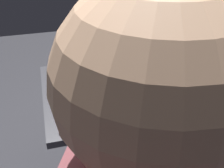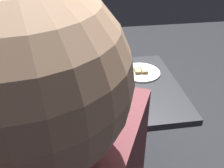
{
  "view_description": "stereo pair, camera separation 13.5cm",
  "coord_description": "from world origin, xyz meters",
  "px_view_note": "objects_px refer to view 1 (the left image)",
  "views": [
    {
      "loc": [
        -1.17,
        0.32,
        1.57
      ],
      "look_at": [
        0.0,
        0.0,
        0.79
      ],
      "focal_mm": 41.64,
      "sensor_mm": 36.0,
      "label": 1
    },
    {
      "loc": [
        -1.19,
        0.18,
        1.57
      ],
      "look_at": [
        0.0,
        0.0,
        0.79
      ],
      "focal_mm": 41.64,
      "sensor_mm": 36.0,
      "label": 2
    }
  ],
  "objects_px": {
    "plate_far": "(138,71)",
    "beer_mug": "(80,107)",
    "plate_near": "(76,90)",
    "beer_glass_small": "(56,62)"
  },
  "relations": [
    {
      "from": "plate_near",
      "to": "beer_glass_small",
      "type": "height_order",
      "value": "beer_glass_small"
    },
    {
      "from": "beer_glass_small",
      "to": "plate_far",
      "type": "bearing_deg",
      "value": -107.51
    },
    {
      "from": "plate_near",
      "to": "beer_mug",
      "type": "xyz_separation_m",
      "value": [
        -0.26,
        0.02,
        0.08
      ]
    },
    {
      "from": "plate_near",
      "to": "plate_far",
      "type": "relative_size",
      "value": 0.82
    },
    {
      "from": "plate_near",
      "to": "beer_glass_small",
      "type": "distance_m",
      "value": 0.28
    },
    {
      "from": "plate_far",
      "to": "beer_mug",
      "type": "bearing_deg",
      "value": 132.6
    },
    {
      "from": "beer_mug",
      "to": "beer_glass_small",
      "type": "relative_size",
      "value": 1.64
    },
    {
      "from": "beer_glass_small",
      "to": "beer_mug",
      "type": "bearing_deg",
      "value": -172.79
    },
    {
      "from": "plate_near",
      "to": "beer_glass_small",
      "type": "bearing_deg",
      "value": 17.07
    },
    {
      "from": "plate_far",
      "to": "beer_mug",
      "type": "relative_size",
      "value": 1.28
    }
  ]
}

